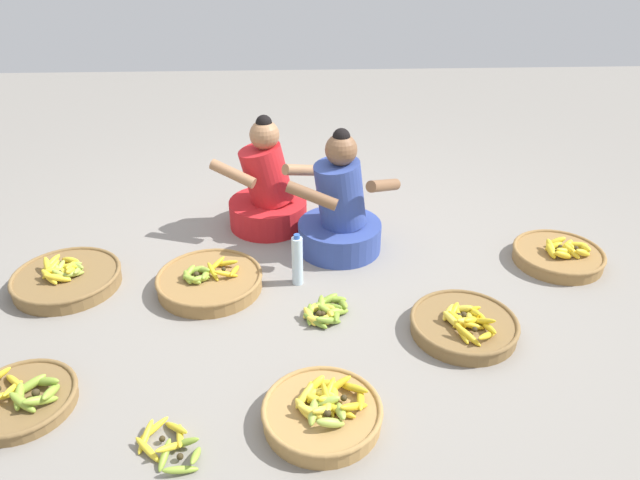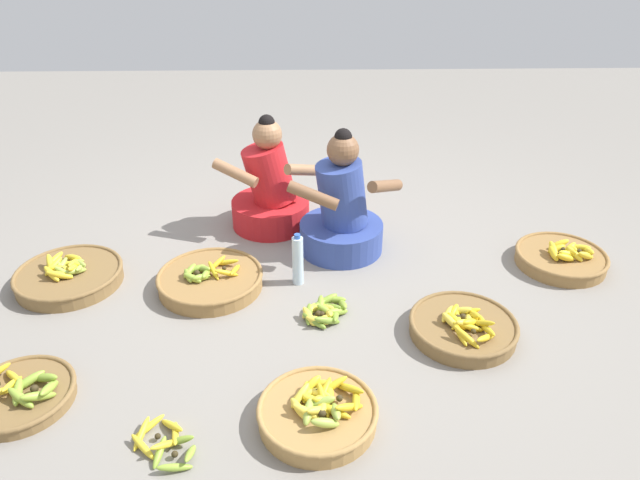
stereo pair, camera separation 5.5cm
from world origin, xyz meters
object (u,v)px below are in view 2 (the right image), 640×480
object	(u,v)px
vendor_woman_behind	(270,192)
banana_basket_mid_left	(20,394)
banana_basket_near_vendor	(318,412)
banana_basket_back_left	(561,257)
vendor_woman_front	(342,213)
water_bottle	(298,260)
loose_bananas_front_left	(165,442)
loose_bananas_mid_right	(324,311)
banana_basket_front_center	(463,326)
banana_basket_front_right	(69,275)
banana_basket_back_right	(210,279)

from	to	relation	value
vendor_woman_behind	banana_basket_mid_left	size ratio (longest dim) A/B	1.61
banana_basket_near_vendor	banana_basket_back_left	bearing A→B (deg)	38.93
vendor_woman_front	water_bottle	distance (m)	0.47
vendor_woman_behind	banana_basket_near_vendor	size ratio (longest dim) A/B	1.51
vendor_woman_front	banana_basket_back_left	world-z (taller)	vendor_woman_front
banana_basket_near_vendor	banana_basket_back_left	xyz separation A→B (m)	(1.49, 1.21, -0.00)
loose_bananas_front_left	banana_basket_near_vendor	bearing A→B (deg)	10.95
vendor_woman_behind	loose_bananas_mid_right	distance (m)	1.11
banana_basket_mid_left	water_bottle	size ratio (longest dim) A/B	1.50
banana_basket_back_left	loose_bananas_mid_right	world-z (taller)	banana_basket_back_left
banana_basket_front_center	banana_basket_front_right	bearing A→B (deg)	166.41
banana_basket_back_right	loose_bananas_front_left	world-z (taller)	banana_basket_back_right
banana_basket_front_right	loose_bananas_mid_right	size ratio (longest dim) A/B	2.10
vendor_woman_front	banana_basket_front_center	distance (m)	1.06
vendor_woman_front	water_bottle	world-z (taller)	vendor_woman_front
vendor_woman_behind	water_bottle	size ratio (longest dim) A/B	2.41
loose_bananas_mid_right	water_bottle	bearing A→B (deg)	113.34
vendor_woman_front	banana_basket_near_vendor	size ratio (longest dim) A/B	1.55
banana_basket_front_right	loose_bananas_front_left	distance (m)	1.44
banana_basket_front_right	loose_bananas_mid_right	xyz separation A→B (m)	(1.45, -0.35, -0.02)
banana_basket_front_center	banana_basket_near_vendor	xyz separation A→B (m)	(-0.74, -0.56, 0.00)
banana_basket_front_right	loose_bananas_front_left	size ratio (longest dim) A/B	2.03
vendor_woman_front	loose_bananas_front_left	world-z (taller)	vendor_woman_front
banana_basket_back_left	vendor_woman_front	bearing A→B (deg)	170.44
banana_basket_back_left	loose_bananas_mid_right	size ratio (longest dim) A/B	1.88
banana_basket_front_center	banana_basket_back_left	distance (m)	0.99
loose_bananas_front_left	loose_bananas_mid_right	size ratio (longest dim) A/B	1.03
vendor_woman_front	banana_basket_back_left	size ratio (longest dim) A/B	1.47
banana_basket_mid_left	banana_basket_front_right	distance (m)	0.94
banana_basket_front_center	banana_basket_mid_left	bearing A→B (deg)	-168.58
banana_basket_near_vendor	loose_bananas_mid_right	distance (m)	0.73
vendor_woman_behind	banana_basket_back_left	distance (m)	1.87
banana_basket_back_right	banana_basket_front_center	distance (m)	1.41
banana_basket_back_left	banana_basket_front_center	bearing A→B (deg)	-139.20
banana_basket_back_right	banana_basket_front_center	xyz separation A→B (m)	(1.33, -0.46, -0.00)
banana_basket_front_center	water_bottle	distance (m)	0.98
banana_basket_near_vendor	vendor_woman_front	bearing A→B (deg)	82.95
vendor_woman_behind	banana_basket_back_left	xyz separation A→B (m)	(1.77, -0.56, -0.19)
banana_basket_front_right	water_bottle	size ratio (longest dim) A/B	1.89
banana_basket_front_right	loose_bananas_front_left	world-z (taller)	banana_basket_front_right
banana_basket_front_center	loose_bananas_front_left	size ratio (longest dim) A/B	1.85
banana_basket_near_vendor	banana_basket_front_right	size ratio (longest dim) A/B	0.85
banana_basket_near_vendor	loose_bananas_mid_right	world-z (taller)	banana_basket_near_vendor
vendor_woman_behind	water_bottle	world-z (taller)	vendor_woman_behind
banana_basket_mid_left	banana_basket_near_vendor	size ratio (longest dim) A/B	0.94
banana_basket_back_right	banana_basket_mid_left	distance (m)	1.12
loose_bananas_mid_right	vendor_woman_behind	bearing A→B (deg)	107.56
banana_basket_front_center	loose_bananas_mid_right	world-z (taller)	banana_basket_front_center
vendor_woman_behind	banana_basket_back_left	world-z (taller)	vendor_woman_behind
banana_basket_back_left	water_bottle	size ratio (longest dim) A/B	1.69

